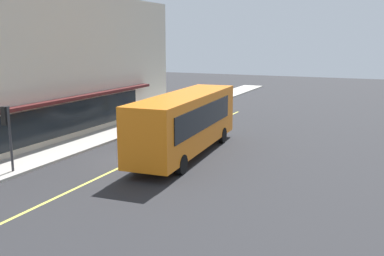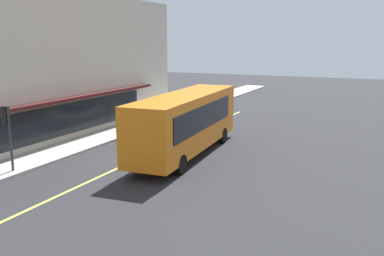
{
  "view_description": "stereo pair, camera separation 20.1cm",
  "coord_description": "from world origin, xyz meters",
  "views": [
    {
      "loc": [
        -19.38,
        -12.18,
        6.46
      ],
      "look_at": [
        2.24,
        -2.42,
        1.6
      ],
      "focal_mm": 40.1,
      "sensor_mm": 36.0,
      "label": 1
    },
    {
      "loc": [
        -19.29,
        -12.36,
        6.46
      ],
      "look_at": [
        2.24,
        -2.42,
        1.6
      ],
      "focal_mm": 40.1,
      "sensor_mm": 36.0,
      "label": 2
    }
  ],
  "objects": [
    {
      "name": "lane_centre_stripe",
      "position": [
        0.0,
        0.0,
        0.0
      ],
      "size": [
        36.0,
        0.16,
        0.01
      ],
      "primitive_type": "cube",
      "color": "#D8D14C",
      "rests_on": "ground"
    },
    {
      "name": "storefront_building",
      "position": [
        2.09,
        11.71,
        4.8
      ],
      "size": [
        27.48,
        11.33,
        9.61
      ],
      "color": "beige",
      "rests_on": "ground"
    },
    {
      "name": "car_white",
      "position": [
        7.15,
        2.47,
        0.74
      ],
      "size": [
        4.33,
        1.91,
        1.52
      ],
      "color": "white",
      "rests_on": "ground"
    },
    {
      "name": "pedestrian_near_storefront",
      "position": [
        11.2,
        4.72,
        1.22
      ],
      "size": [
        0.34,
        0.34,
        1.77
      ],
      "color": "black",
      "rests_on": "sidewalk"
    },
    {
      "name": "pedestrian_at_corner",
      "position": [
        8.92,
        4.38,
        1.24
      ],
      "size": [
        0.34,
        0.34,
        1.8
      ],
      "color": "black",
      "rests_on": "sidewalk"
    },
    {
      "name": "traffic_light",
      "position": [
        -4.56,
        4.35,
        2.53
      ],
      "size": [
        0.3,
        0.52,
        3.2
      ],
      "color": "#2D2D33",
      "rests_on": "sidewalk"
    },
    {
      "name": "sidewalk",
      "position": [
        0.0,
        4.98,
        0.07
      ],
      "size": [
        80.0,
        2.75,
        0.15
      ],
      "primitive_type": "cube",
      "color": "#B2ADA3",
      "rests_on": "ground"
    },
    {
      "name": "bus",
      "position": [
        2.28,
        -2.04,
        1.99
      ],
      "size": [
        11.27,
        3.22,
        3.5
      ],
      "color": "orange",
      "rests_on": "ground"
    },
    {
      "name": "ground",
      "position": [
        0.0,
        0.0,
        0.0
      ],
      "size": [
        120.0,
        120.0,
        0.0
      ],
      "primitive_type": "plane",
      "color": "#28282B"
    }
  ]
}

